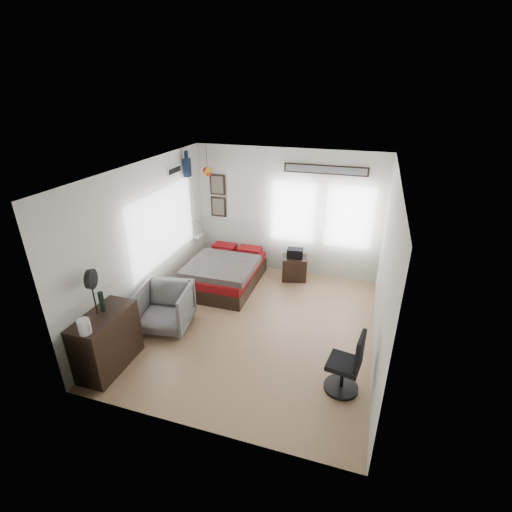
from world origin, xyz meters
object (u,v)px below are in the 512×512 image
Objects in this scene: bed at (225,273)px; armchair at (165,307)px; task_chair at (347,368)px; nightstand at (294,268)px; dresser at (107,341)px.

bed is 2.13× the size of armchair.
task_chair is at bearing -19.26° from armchair.
nightstand is at bearing 45.16° from armchair.
dresser is 4.06m from nightstand.
bed is 1.49m from nightstand.
bed is at bearing 75.74° from dresser.
dresser is (-0.71, -2.81, 0.17)m from bed.
task_chair is (2.67, -2.26, 0.10)m from bed.
task_chair reaches higher than bed.
nightstand is (1.74, 2.38, -0.13)m from armchair.
nightstand is 3.25m from task_chair.
task_chair reaches higher than nightstand.
task_chair is at bearing 9.29° from dresser.
bed is at bearing 67.23° from armchair.
task_chair is (1.36, -2.95, 0.13)m from nightstand.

